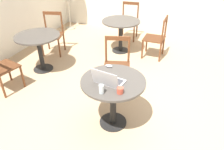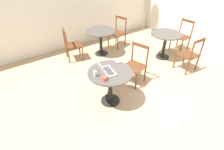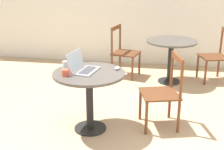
{
  "view_description": "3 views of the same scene",
  "coord_description": "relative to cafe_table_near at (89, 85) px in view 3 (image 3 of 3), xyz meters",
  "views": [
    {
      "loc": [
        -2.69,
        -0.4,
        2.25
      ],
      "look_at": [
        -0.27,
        0.47,
        0.64
      ],
      "focal_mm": 35.0,
      "sensor_mm": 36.0,
      "label": 1
    },
    {
      "loc": [
        -2.02,
        -1.8,
        2.51
      ],
      "look_at": [
        -0.44,
        0.43,
        0.58
      ],
      "focal_mm": 28.0,
      "sensor_mm": 36.0,
      "label": 2
    },
    {
      "loc": [
        0.31,
        -2.92,
        1.87
      ],
      "look_at": [
        -0.29,
        0.59,
        0.63
      ],
      "focal_mm": 50.0,
      "sensor_mm": 36.0,
      "label": 3
    }
  ],
  "objects": [
    {
      "name": "laptop",
      "position": [
        -0.08,
        0.03,
        0.2
      ],
      "size": [
        0.33,
        0.39,
        0.23
      ],
      "color": "#B7B7BC",
      "rests_on": "cafe_table_near"
    },
    {
      "name": "chair_far_left",
      "position": [
        0.13,
        2.03,
        -0.14
      ],
      "size": [
        0.52,
        0.52,
        0.9
      ],
      "color": "brown",
      "rests_on": "ground_plane"
    },
    {
      "name": "chair_far_right",
      "position": [
        1.72,
        2.04,
        -0.14
      ],
      "size": [
        0.53,
        0.53,
        0.9
      ],
      "color": "brown",
      "rests_on": "ground_plane"
    },
    {
      "name": "mug",
      "position": [
        -0.22,
        -0.17,
        0.19
      ],
      "size": [
        0.11,
        0.08,
        0.08
      ],
      "color": "#C64C38",
      "rests_on": "cafe_table_near"
    },
    {
      "name": "ground_plane",
      "position": [
        0.52,
        -0.37,
        -0.58
      ],
      "size": [
        16.0,
        16.0,
        0.0
      ],
      "primitive_type": "plane",
      "color": "tan"
    },
    {
      "name": "chair_near_right",
      "position": [
        0.85,
        0.24,
        -0.14
      ],
      "size": [
        0.54,
        0.54,
        0.9
      ],
      "color": "brown",
      "rests_on": "ground_plane"
    },
    {
      "name": "cafe_table_near",
      "position": [
        0.0,
        0.0,
        0.0
      ],
      "size": [
        0.83,
        0.83,
        0.73
      ],
      "color": "black",
      "rests_on": "ground_plane"
    },
    {
      "name": "drinking_glass",
      "position": [
        -0.29,
        0.04,
        0.2
      ],
      "size": [
        0.06,
        0.06,
        0.11
      ],
      "color": "silver",
      "rests_on": "cafe_table_near"
    },
    {
      "name": "cafe_table_far",
      "position": [
        0.95,
        1.83,
        0.0
      ],
      "size": [
        0.83,
        0.83,
        0.73
      ],
      "color": "black",
      "rests_on": "ground_plane"
    },
    {
      "name": "mouse",
      "position": [
        0.3,
        0.17,
        0.16
      ],
      "size": [
        0.06,
        0.1,
        0.03
      ],
      "color": "#B7B7BC",
      "rests_on": "cafe_table_near"
    }
  ]
}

